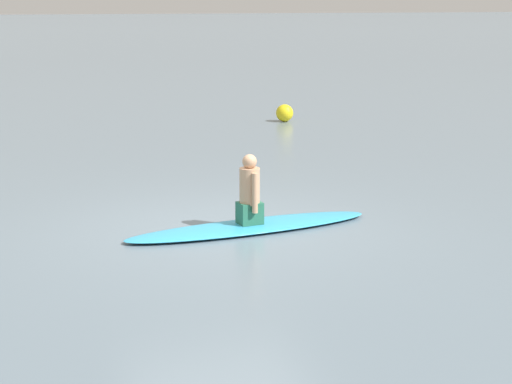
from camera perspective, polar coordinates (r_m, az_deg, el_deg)
The scene contains 4 objects.
ground_plane at distance 11.05m, azimuth -2.34°, elevation -2.41°, with size 400.00×400.00×0.00m, color slate.
surfboard at distance 10.93m, azimuth -0.43°, elevation -2.34°, with size 3.38×0.73×0.08m, color #339EC6.
person_paddler at distance 10.82m, azimuth -0.43°, elevation -0.03°, with size 0.40×0.31×0.91m.
buoy_marker at distance 20.84m, azimuth 1.95°, elevation 5.36°, with size 0.43×0.43×0.43m, color yellow.
Camera 1 is at (10.08, -3.49, 2.88)m, focal length 59.14 mm.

